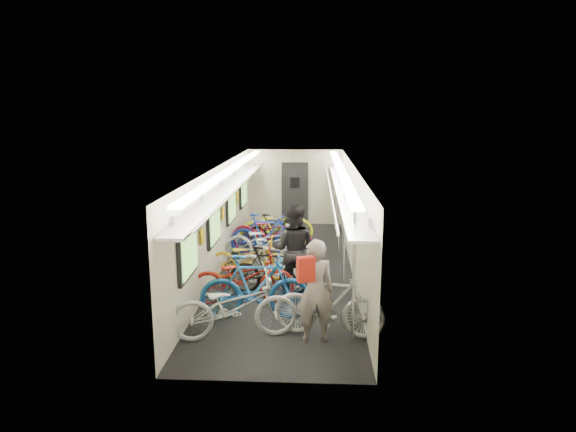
# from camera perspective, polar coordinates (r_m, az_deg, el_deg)

# --- Properties ---
(train_car_shell) EXTENTS (10.00, 10.00, 10.00)m
(train_car_shell) POSITION_cam_1_polar(r_m,az_deg,el_deg) (12.22, -1.72, 2.46)
(train_car_shell) COLOR black
(train_car_shell) RESTS_ON ground
(bicycle_0) EXTENTS (2.13, 1.14, 1.06)m
(bicycle_0) POSITION_cam_1_polar(r_m,az_deg,el_deg) (8.34, -5.99, -10.00)
(bicycle_0) COLOR silver
(bicycle_0) RESTS_ON ground
(bicycle_1) EXTENTS (1.99, 0.69, 1.17)m
(bicycle_1) POSITION_cam_1_polar(r_m,az_deg,el_deg) (9.01, -3.62, -7.92)
(bicycle_1) COLOR #1A57A0
(bicycle_1) RESTS_ON ground
(bicycle_2) EXTENTS (2.05, 0.99, 1.03)m
(bicycle_2) POSITION_cam_1_polar(r_m,az_deg,el_deg) (9.75, -5.07, -6.84)
(bicycle_2) COLOR #9D1C11
(bicycle_2) RESTS_ON ground
(bicycle_3) EXTENTS (1.65, 0.54, 0.98)m
(bicycle_3) POSITION_cam_1_polar(r_m,az_deg,el_deg) (10.24, -2.02, -6.06)
(bicycle_3) COLOR black
(bicycle_3) RESTS_ON ground
(bicycle_4) EXTENTS (1.80, 0.71, 0.93)m
(bicycle_4) POSITION_cam_1_polar(r_m,az_deg,el_deg) (11.17, -4.29, -4.71)
(bicycle_4) COLOR gold
(bicycle_4) RESTS_ON ground
(bicycle_5) EXTENTS (1.76, 1.01, 1.02)m
(bicycle_5) POSITION_cam_1_polar(r_m,az_deg,el_deg) (10.60, -1.63, -5.32)
(bicycle_5) COLOR silver
(bicycle_5) RESTS_ON ground
(bicycle_6) EXTENTS (2.13, 1.01, 1.07)m
(bicycle_6) POSITION_cam_1_polar(r_m,az_deg,el_deg) (12.14, -2.39, -3.00)
(bicycle_6) COLOR #ADAEB1
(bicycle_6) RESTS_ON ground
(bicycle_7) EXTENTS (1.89, 0.76, 1.11)m
(bicycle_7) POSITION_cam_1_polar(r_m,az_deg,el_deg) (12.79, -2.50, -2.17)
(bicycle_7) COLOR #1A2F9C
(bicycle_7) RESTS_ON ground
(bicycle_8) EXTENTS (2.32, 1.32, 1.15)m
(bicycle_8) POSITION_cam_1_polar(r_m,az_deg,el_deg) (12.90, -1.83, -1.95)
(bicycle_8) COLOR maroon
(bicycle_8) RESTS_ON ground
(bicycle_9) EXTENTS (1.58, 0.51, 0.94)m
(bicycle_9) POSITION_cam_1_polar(r_m,az_deg,el_deg) (13.56, -1.46, -1.73)
(bicycle_9) COLOR black
(bicycle_9) RESTS_ON ground
(bicycle_10) EXTENTS (2.14, 1.19, 1.06)m
(bicycle_10) POSITION_cam_1_polar(r_m,az_deg,el_deg) (13.95, -1.26, -1.10)
(bicycle_10) COLOR yellow
(bicycle_10) RESTS_ON ground
(bicycle_11) EXTENTS (1.87, 0.78, 1.09)m
(bicycle_11) POSITION_cam_1_polar(r_m,az_deg,el_deg) (8.38, 4.62, -9.76)
(bicycle_11) COLOR silver
(bicycle_11) RESTS_ON ground
(bicycle_12) EXTENTS (1.80, 1.15, 0.89)m
(bicycle_12) POSITION_cam_1_polar(r_m,az_deg,el_deg) (14.74, -0.92, -0.74)
(bicycle_12) COLOR slate
(bicycle_12) RESTS_ON ground
(passenger_near) EXTENTS (0.66, 0.48, 1.67)m
(passenger_near) POSITION_cam_1_polar(r_m,az_deg,el_deg) (8.12, 3.01, -8.28)
(passenger_near) COLOR gray
(passenger_near) RESTS_ON ground
(passenger_mid) EXTENTS (1.01, 0.85, 1.84)m
(passenger_mid) POSITION_cam_1_polar(r_m,az_deg,el_deg) (10.10, 0.62, -3.75)
(passenger_mid) COLOR black
(passenger_mid) RESTS_ON ground
(backpack) EXTENTS (0.29, 0.21, 0.38)m
(backpack) POSITION_cam_1_polar(r_m,az_deg,el_deg) (7.68, 2.00, -5.94)
(backpack) COLOR #B31D11
(backpack) RESTS_ON passenger_near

